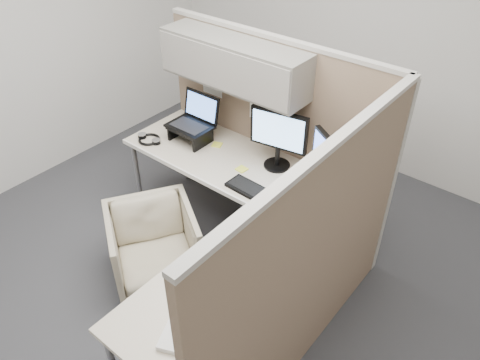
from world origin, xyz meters
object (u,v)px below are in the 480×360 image
Objects in this scene: monitor_left at (278,135)px; keyboard at (256,193)px; office_chair at (153,242)px; desk at (231,209)px.

keyboard is at bearing -86.63° from monitor_left.
keyboard is (0.56, 0.52, 0.42)m from office_chair.
keyboard is at bearing 70.57° from desk.
office_chair is at bearing -146.21° from desk.
monitor_left reaches higher than office_chair.
desk is at bearing -23.87° from office_chair.
monitor_left is at bearing 92.14° from desk.
keyboard reaches higher than desk.
monitor_left reaches higher than desk.
office_chair is (-0.49, -0.33, -0.37)m from desk.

